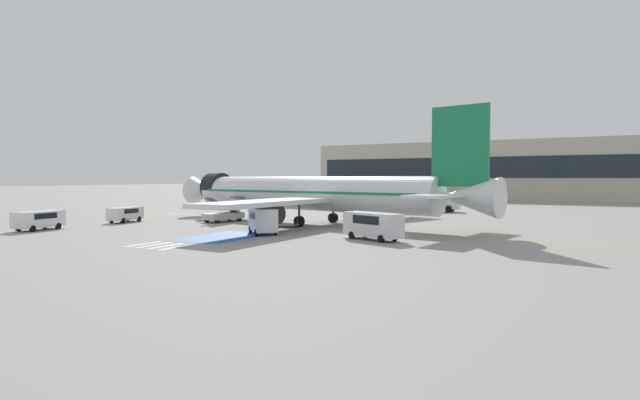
{
  "coord_description": "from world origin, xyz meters",
  "views": [
    {
      "loc": [
        29.52,
        -49.01,
        5.19
      ],
      "look_at": [
        2.99,
        0.14,
        2.73
      ],
      "focal_mm": 28.0,
      "sensor_mm": 36.0,
      "label": 1
    }
  ],
  "objects_px": {
    "baggage_cart": "(287,225)",
    "traffic_cone_0": "(255,223)",
    "ground_crew_1": "(348,221)",
    "terminal_building": "(520,171)",
    "service_van_1": "(125,213)",
    "service_van_3": "(263,219)",
    "airliner": "(311,193)",
    "fuel_tanker": "(427,200)",
    "service_van_2": "(39,219)",
    "service_van_0": "(373,224)",
    "boarding_stairs_forward": "(224,214)",
    "ground_crew_0": "(252,214)"
  },
  "relations": [
    {
      "from": "traffic_cone_0",
      "to": "service_van_2",
      "type": "bearing_deg",
      "value": -138.02
    },
    {
      "from": "ground_crew_1",
      "to": "terminal_building",
      "type": "height_order",
      "value": "terminal_building"
    },
    {
      "from": "airliner",
      "to": "service_van_0",
      "type": "distance_m",
      "value": 15.8
    },
    {
      "from": "airliner",
      "to": "baggage_cart",
      "type": "bearing_deg",
      "value": -176.65
    },
    {
      "from": "service_van_3",
      "to": "ground_crew_1",
      "type": "height_order",
      "value": "service_van_3"
    },
    {
      "from": "fuel_tanker",
      "to": "traffic_cone_0",
      "type": "height_order",
      "value": "fuel_tanker"
    },
    {
      "from": "boarding_stairs_forward",
      "to": "service_van_0",
      "type": "bearing_deg",
      "value": -8.81
    },
    {
      "from": "fuel_tanker",
      "to": "service_van_1",
      "type": "xyz_separation_m",
      "value": [
        -25.81,
        -35.52,
        -0.7
      ]
    },
    {
      "from": "boarding_stairs_forward",
      "to": "ground_crew_1",
      "type": "xyz_separation_m",
      "value": [
        17.25,
        -2.11,
        -0.01
      ]
    },
    {
      "from": "fuel_tanker",
      "to": "terminal_building",
      "type": "relative_size",
      "value": 0.1
    },
    {
      "from": "airliner",
      "to": "boarding_stairs_forward",
      "type": "distance_m",
      "value": 10.97
    },
    {
      "from": "fuel_tanker",
      "to": "traffic_cone_0",
      "type": "bearing_deg",
      "value": -19.08
    },
    {
      "from": "service_van_3",
      "to": "ground_crew_1",
      "type": "relative_size",
      "value": 2.7
    },
    {
      "from": "service_van_2",
      "to": "traffic_cone_0",
      "type": "relative_size",
      "value": 8.34
    },
    {
      "from": "ground_crew_1",
      "to": "service_van_3",
      "type": "bearing_deg",
      "value": 96.5
    },
    {
      "from": "service_van_2",
      "to": "traffic_cone_0",
      "type": "bearing_deg",
      "value": -145.52
    },
    {
      "from": "terminal_building",
      "to": "fuel_tanker",
      "type": "bearing_deg",
      "value": -98.86
    },
    {
      "from": "ground_crew_0",
      "to": "traffic_cone_0",
      "type": "distance_m",
      "value": 1.92
    },
    {
      "from": "airliner",
      "to": "service_van_2",
      "type": "xyz_separation_m",
      "value": [
        -20.59,
        -18.78,
        -2.32
      ]
    },
    {
      "from": "service_van_1",
      "to": "ground_crew_0",
      "type": "bearing_deg",
      "value": -168.97
    },
    {
      "from": "airliner",
      "to": "service_van_1",
      "type": "height_order",
      "value": "airliner"
    },
    {
      "from": "fuel_tanker",
      "to": "airliner",
      "type": "bearing_deg",
      "value": -12.78
    },
    {
      "from": "airliner",
      "to": "fuel_tanker",
      "type": "distance_m",
      "value": 27.64
    },
    {
      "from": "fuel_tanker",
      "to": "traffic_cone_0",
      "type": "relative_size",
      "value": 16.27
    },
    {
      "from": "service_van_3",
      "to": "airliner",
      "type": "bearing_deg",
      "value": 48.31
    },
    {
      "from": "ground_crew_1",
      "to": "terminal_building",
      "type": "bearing_deg",
      "value": -45.32
    },
    {
      "from": "airliner",
      "to": "traffic_cone_0",
      "type": "relative_size",
      "value": 71.78
    },
    {
      "from": "fuel_tanker",
      "to": "service_van_3",
      "type": "xyz_separation_m",
      "value": [
        -4.45,
        -38.1,
        -0.34
      ]
    },
    {
      "from": "service_van_0",
      "to": "ground_crew_1",
      "type": "xyz_separation_m",
      "value": [
        -4.87,
        5.53,
        -0.42
      ]
    },
    {
      "from": "boarding_stairs_forward",
      "to": "fuel_tanker",
      "type": "xyz_separation_m",
      "value": [
        15.89,
        29.7,
        0.81
      ]
    },
    {
      "from": "baggage_cart",
      "to": "traffic_cone_0",
      "type": "bearing_deg",
      "value": 67.28
    },
    {
      "from": "service_van_1",
      "to": "service_van_3",
      "type": "distance_m",
      "value": 21.52
    },
    {
      "from": "ground_crew_1",
      "to": "traffic_cone_0",
      "type": "bearing_deg",
      "value": 47.2
    },
    {
      "from": "traffic_cone_0",
      "to": "terminal_building",
      "type": "bearing_deg",
      "value": 77.55
    },
    {
      "from": "service_van_0",
      "to": "traffic_cone_0",
      "type": "relative_size",
      "value": 9.6
    },
    {
      "from": "traffic_cone_0",
      "to": "terminal_building",
      "type": "height_order",
      "value": "terminal_building"
    },
    {
      "from": "boarding_stairs_forward",
      "to": "service_van_1",
      "type": "distance_m",
      "value": 11.49
    },
    {
      "from": "airliner",
      "to": "ground_crew_0",
      "type": "relative_size",
      "value": 23.02
    },
    {
      "from": "baggage_cart",
      "to": "terminal_building",
      "type": "distance_m",
      "value": 82.35
    },
    {
      "from": "baggage_cart",
      "to": "service_van_0",
      "type": "bearing_deg",
      "value": -140.15
    },
    {
      "from": "service_van_1",
      "to": "baggage_cart",
      "type": "xyz_separation_m",
      "value": [
        19.73,
        4.2,
        -0.81
      ]
    },
    {
      "from": "fuel_tanker",
      "to": "ground_crew_0",
      "type": "bearing_deg",
      "value": -21.85
    },
    {
      "from": "service_van_2",
      "to": "terminal_building",
      "type": "relative_size",
      "value": 0.05
    },
    {
      "from": "airliner",
      "to": "service_van_3",
      "type": "bearing_deg",
      "value": -164.03
    },
    {
      "from": "service_van_0",
      "to": "service_van_1",
      "type": "bearing_deg",
      "value": 107.34
    },
    {
      "from": "baggage_cart",
      "to": "ground_crew_1",
      "type": "height_order",
      "value": "ground_crew_1"
    },
    {
      "from": "airliner",
      "to": "ground_crew_1",
      "type": "xyz_separation_m",
      "value": [
        6.91,
        -4.78,
        -2.52
      ]
    },
    {
      "from": "service_van_1",
      "to": "service_van_3",
      "type": "height_order",
      "value": "service_van_3"
    },
    {
      "from": "service_van_1",
      "to": "terminal_building",
      "type": "distance_m",
      "value": 91.67
    },
    {
      "from": "baggage_cart",
      "to": "ground_crew_0",
      "type": "height_order",
      "value": "ground_crew_0"
    }
  ]
}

